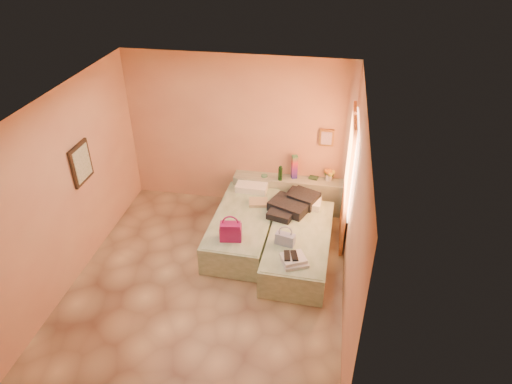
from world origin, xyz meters
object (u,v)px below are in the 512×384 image
headboard_ledge (290,194)px  magenta_handbag (231,231)px  flower_vase (329,174)px  bed_right (299,246)px  water_bottle (280,173)px  blue_handbag (285,239)px  bed_left (243,227)px  towel_stack (295,260)px  green_book (313,178)px

headboard_ledge → magenta_handbag: size_ratio=6.27×
flower_vase → magenta_handbag: (-1.40, -1.78, -0.13)m
bed_right → flower_vase: 1.59m
magenta_handbag → water_bottle: bearing=63.7°
flower_vase → blue_handbag: (-0.57, -1.75, -0.19)m
headboard_ledge → bed_left: size_ratio=1.02×
blue_handbag → towel_stack: (0.19, -0.41, -0.04)m
bed_left → water_bottle: water_bottle is taller
water_bottle → blue_handbag: 1.64m
flower_vase → water_bottle: bearing=-170.3°
water_bottle → flower_vase: bearing=9.7°
green_book → blue_handbag: size_ratio=0.56×
bed_right → towel_stack: size_ratio=5.71×
headboard_ledge → blue_handbag: bearing=-86.3°
bed_right → towel_stack: towel_stack is taller
bed_left → magenta_handbag: magenta_handbag is taller
flower_vase → towel_stack: size_ratio=0.75×
green_book → towel_stack: size_ratio=0.46×
flower_vase → magenta_handbag: 2.26m
blue_handbag → towel_stack: size_ratio=0.83×
bed_left → green_book: size_ratio=12.45×
green_book → flower_vase: flower_vase is taller
water_bottle → blue_handbag: (0.29, -1.61, -0.19)m
bed_left → blue_handbag: (0.77, -0.64, 0.34)m
headboard_ledge → water_bottle: 0.50m
bed_left → bed_right: same height
headboard_ledge → flower_vase: flower_vase is taller
water_bottle → green_book: (0.58, 0.16, -0.12)m
bed_right → water_bottle: size_ratio=7.41×
green_book → blue_handbag: (-0.30, -1.77, -0.07)m
headboard_ledge → water_bottle: (-0.18, -0.08, 0.46)m
headboard_ledge → green_book: 0.54m
flower_vase → blue_handbag: size_ratio=0.91×
bed_left → flower_vase: bearing=41.8°
bed_left → bed_right: size_ratio=1.00×
green_book → magenta_handbag: size_ratio=0.49×
water_bottle → towel_stack: bearing=-76.8°
magenta_handbag → towel_stack: 1.09m
green_book → flower_vase: bearing=11.2°
flower_vase → towel_stack: 2.21m
headboard_ledge → bed_right: size_ratio=1.02×
bed_left → blue_handbag: 1.05m
headboard_ledge → flower_vase: size_ratio=7.76×
water_bottle → green_book: 0.62m
water_bottle → towel_stack: 2.08m
green_book → magenta_handbag: (-1.12, -1.79, -0.01)m
magenta_handbag → bed_left: bearing=76.9°
bed_right → green_book: 1.53m
headboard_ledge → towel_stack: headboard_ledge is taller
headboard_ledge → blue_handbag: blue_handbag is taller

